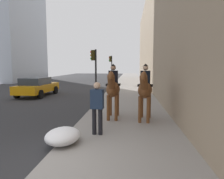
{
  "coord_description": "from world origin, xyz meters",
  "views": [
    {
      "loc": [
        -4.4,
        -2.06,
        2.33
      ],
      "look_at": [
        4.0,
        -1.34,
        1.4
      ],
      "focal_mm": 34.48,
      "sensor_mm": 36.0,
      "label": 1
    }
  ],
  "objects_px": {
    "car_near_lane": "(37,86)",
    "traffic_light_far_curb": "(111,65)",
    "pedestrian_greeting": "(97,105)",
    "traffic_light_near_curb": "(94,66)",
    "mounted_horse_far": "(145,89)",
    "mounted_horse_near": "(113,88)"
  },
  "relations": [
    {
      "from": "mounted_horse_near",
      "to": "traffic_light_near_curb",
      "type": "xyz_separation_m",
      "value": [
        5.72,
        1.74,
        0.92
      ]
    },
    {
      "from": "mounted_horse_far",
      "to": "traffic_light_far_curb",
      "type": "xyz_separation_m",
      "value": [
        18.63,
        3.06,
        1.01
      ]
    },
    {
      "from": "mounted_horse_far",
      "to": "pedestrian_greeting",
      "type": "distance_m",
      "value": 2.55
    },
    {
      "from": "mounted_horse_far",
      "to": "pedestrian_greeting",
      "type": "xyz_separation_m",
      "value": [
        -1.93,
        1.63,
        -0.31
      ]
    },
    {
      "from": "pedestrian_greeting",
      "to": "traffic_light_far_curb",
      "type": "height_order",
      "value": "traffic_light_far_curb"
    },
    {
      "from": "pedestrian_greeting",
      "to": "mounted_horse_far",
      "type": "bearing_deg",
      "value": -36.51
    },
    {
      "from": "traffic_light_far_curb",
      "to": "pedestrian_greeting",
      "type": "bearing_deg",
      "value": -176.04
    },
    {
      "from": "mounted_horse_near",
      "to": "traffic_light_near_curb",
      "type": "height_order",
      "value": "traffic_light_near_curb"
    },
    {
      "from": "car_near_lane",
      "to": "traffic_light_far_curb",
      "type": "height_order",
      "value": "traffic_light_far_curb"
    },
    {
      "from": "car_near_lane",
      "to": "mounted_horse_far",
      "type": "bearing_deg",
      "value": -131.27
    },
    {
      "from": "car_near_lane",
      "to": "traffic_light_near_curb",
      "type": "relative_size",
      "value": 1.32
    },
    {
      "from": "car_near_lane",
      "to": "traffic_light_far_curb",
      "type": "xyz_separation_m",
      "value": [
        11.33,
        -4.71,
        1.66
      ]
    },
    {
      "from": "traffic_light_far_curb",
      "to": "car_near_lane",
      "type": "bearing_deg",
      "value": 157.42
    },
    {
      "from": "mounted_horse_far",
      "to": "car_near_lane",
      "type": "bearing_deg",
      "value": -125.62
    },
    {
      "from": "pedestrian_greeting",
      "to": "traffic_light_far_curb",
      "type": "bearing_deg",
      "value": 7.69
    },
    {
      "from": "mounted_horse_far",
      "to": "pedestrian_greeting",
      "type": "height_order",
      "value": "mounted_horse_far"
    },
    {
      "from": "pedestrian_greeting",
      "to": "traffic_light_near_curb",
      "type": "relative_size",
      "value": 0.49
    },
    {
      "from": "mounted_horse_near",
      "to": "traffic_light_near_curb",
      "type": "bearing_deg",
      "value": -162.74
    },
    {
      "from": "traffic_light_near_curb",
      "to": "mounted_horse_near",
      "type": "bearing_deg",
      "value": -163.09
    },
    {
      "from": "mounted_horse_far",
      "to": "traffic_light_near_curb",
      "type": "distance_m",
      "value": 6.76
    },
    {
      "from": "traffic_light_near_curb",
      "to": "traffic_light_far_curb",
      "type": "height_order",
      "value": "traffic_light_far_curb"
    },
    {
      "from": "pedestrian_greeting",
      "to": "traffic_light_far_curb",
      "type": "xyz_separation_m",
      "value": [
        20.56,
        1.42,
        1.32
      ]
    }
  ]
}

